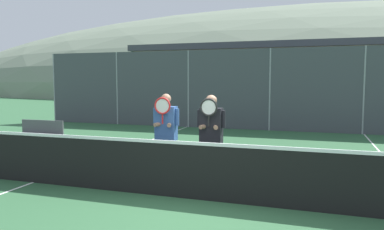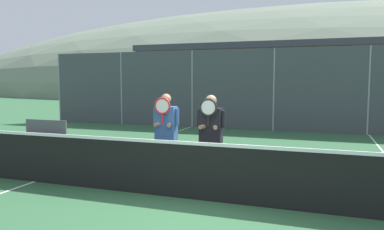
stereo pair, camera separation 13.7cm
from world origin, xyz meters
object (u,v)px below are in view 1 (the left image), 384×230
object	(u,v)px
car_far_left	(149,101)
car_left_of_center	(246,104)
car_center	(370,105)
player_leftmost	(166,131)
player_center_left	(211,133)
bench_courtside	(40,134)

from	to	relation	value
car_far_left	car_left_of_center	bearing A→B (deg)	-2.54
car_left_of_center	car_center	size ratio (longest dim) A/B	0.99
player_leftmost	player_center_left	distance (m)	0.92
car_left_of_center	car_center	world-z (taller)	car_center
player_center_left	car_center	world-z (taller)	car_center
player_leftmost	bench_courtside	size ratio (longest dim) A/B	1.21
player_leftmost	player_center_left	size ratio (longest dim) A/B	1.01
player_leftmost	car_center	bearing A→B (deg)	66.09
player_leftmost	car_left_of_center	distance (m)	11.24
player_center_left	bench_courtside	bearing A→B (deg)	159.55
car_far_left	car_center	distance (m)	10.74
car_left_of_center	player_center_left	bearing A→B (deg)	-83.15
car_left_of_center	car_far_left	bearing A→B (deg)	177.46
player_leftmost	car_left_of_center	bearing A→B (deg)	92.20
car_center	bench_courtside	bearing A→B (deg)	-136.75
player_leftmost	car_center	distance (m)	12.52
player_center_left	car_far_left	bearing A→B (deg)	119.84
player_leftmost	bench_courtside	bearing A→B (deg)	156.21
car_left_of_center	bench_courtside	world-z (taller)	car_left_of_center
player_leftmost	bench_courtside	xyz separation A→B (m)	(-4.83, 2.13, -0.58)
player_center_left	car_center	xyz separation A→B (m)	(4.15, 11.46, -0.10)
bench_courtside	player_leftmost	bearing A→B (deg)	-23.79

